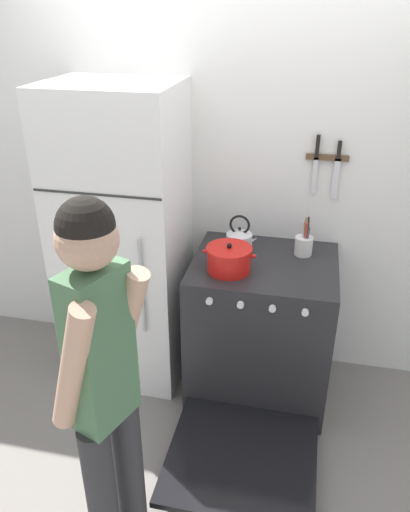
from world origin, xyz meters
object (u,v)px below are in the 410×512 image
object	(u,v)px
utensil_jar	(304,245)
person	(105,388)
stove_range	(260,331)
dutch_oven_pot	(229,259)
refrigerator	(123,241)
tea_kettle	(240,239)

from	to	relation	value
utensil_jar	person	xyz separation A→B (m)	(-0.65, -1.39, 0.01)
stove_range	dutch_oven_pot	world-z (taller)	dutch_oven_pot
utensil_jar	stove_range	bearing A→B (deg)	-138.10
stove_range	person	size ratio (longest dim) A/B	0.83
refrigerator	stove_range	bearing A→B (deg)	-5.44
tea_kettle	person	distance (m)	1.41
stove_range	person	bearing A→B (deg)	-110.42
refrigerator	utensil_jar	world-z (taller)	refrigerator
dutch_oven_pot	tea_kettle	xyz separation A→B (m)	(0.01, 0.28, -0.00)
refrigerator	utensil_jar	bearing A→B (deg)	5.41
dutch_oven_pot	utensil_jar	distance (m)	0.48
person	refrigerator	bearing A→B (deg)	37.98
utensil_jar	person	distance (m)	1.53
refrigerator	tea_kettle	distance (m)	0.71
stove_range	utensil_jar	distance (m)	0.58
person	utensil_jar	bearing A→B (deg)	-5.37
stove_range	utensil_jar	xyz separation A→B (m)	(0.21, 0.18, 0.51)
dutch_oven_pot	person	distance (m)	1.13
tea_kettle	utensil_jar	bearing A→B (deg)	1.01
dutch_oven_pot	person	world-z (taller)	person
dutch_oven_pot	person	bearing A→B (deg)	-103.45
tea_kettle	stove_range	bearing A→B (deg)	-46.26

